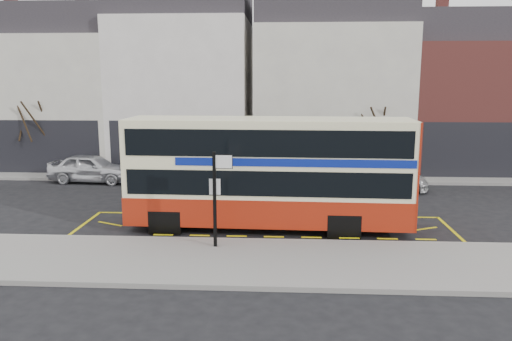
# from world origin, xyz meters

# --- Properties ---
(ground) EXTENTS (120.00, 120.00, 0.00)m
(ground) POSITION_xyz_m (0.00, 0.00, 0.00)
(ground) COLOR black
(ground) RESTS_ON ground
(pavement) EXTENTS (40.00, 4.00, 0.15)m
(pavement) POSITION_xyz_m (0.00, -2.30, 0.07)
(pavement) COLOR gray
(pavement) RESTS_ON ground
(kerb) EXTENTS (40.00, 0.15, 0.15)m
(kerb) POSITION_xyz_m (0.00, -0.38, 0.07)
(kerb) COLOR gray
(kerb) RESTS_ON ground
(far_pavement) EXTENTS (50.00, 3.00, 0.15)m
(far_pavement) POSITION_xyz_m (0.00, 11.00, 0.07)
(far_pavement) COLOR gray
(far_pavement) RESTS_ON ground
(road_markings) EXTENTS (14.00, 3.40, 0.01)m
(road_markings) POSITION_xyz_m (0.00, 1.60, 0.01)
(road_markings) COLOR #D6C90B
(road_markings) RESTS_ON ground
(terrace_far_left) EXTENTS (8.00, 8.01, 10.80)m
(terrace_far_left) POSITION_xyz_m (-13.50, 14.99, 4.82)
(terrace_far_left) COLOR #BBB6AA
(terrace_far_left) RESTS_ON ground
(terrace_left) EXTENTS (8.00, 8.01, 11.80)m
(terrace_left) POSITION_xyz_m (-5.50, 14.99, 5.32)
(terrace_left) COLOR white
(terrace_left) RESTS_ON ground
(terrace_green_shop) EXTENTS (9.00, 8.01, 11.30)m
(terrace_green_shop) POSITION_xyz_m (3.50, 14.99, 5.07)
(terrace_green_shop) COLOR #BBB6AA
(terrace_green_shop) RESTS_ON ground
(terrace_right) EXTENTS (9.00, 8.01, 10.30)m
(terrace_right) POSITION_xyz_m (12.50, 14.99, 4.57)
(terrace_right) COLOR #96423C
(terrace_right) RESTS_ON ground
(double_decker_bus) EXTENTS (10.42, 2.66, 4.14)m
(double_decker_bus) POSITION_xyz_m (0.19, 1.35, 2.18)
(double_decker_bus) COLOR #F2ECB8
(double_decker_bus) RESTS_ON ground
(bus_stop_post) EXTENTS (0.78, 0.13, 3.13)m
(bus_stop_post) POSITION_xyz_m (-1.44, -1.17, 2.02)
(bus_stop_post) COLOR black
(bus_stop_post) RESTS_ON pavement
(car_silver) EXTENTS (4.65, 2.14, 1.54)m
(car_silver) POSITION_xyz_m (-9.67, 9.27, 0.77)
(car_silver) COLOR silver
(car_silver) RESTS_ON ground
(car_grey) EXTENTS (4.74, 2.76, 1.48)m
(car_grey) POSITION_xyz_m (-3.27, 8.97, 0.74)
(car_grey) COLOR #44484D
(car_grey) RESTS_ON ground
(car_white) EXTENTS (4.87, 2.42, 1.36)m
(car_white) POSITION_xyz_m (5.58, 8.24, 0.68)
(car_white) COLOR #B9B9B9
(car_white) RESTS_ON ground
(street_tree_left) EXTENTS (2.55, 2.55, 5.50)m
(street_tree_left) POSITION_xyz_m (-13.70, 11.35, 3.75)
(street_tree_left) COLOR #302115
(street_tree_left) RESTS_ON ground
(street_tree_right) EXTENTS (2.39, 2.39, 5.16)m
(street_tree_right) POSITION_xyz_m (5.58, 11.38, 3.52)
(street_tree_right) COLOR #302115
(street_tree_right) RESTS_ON ground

